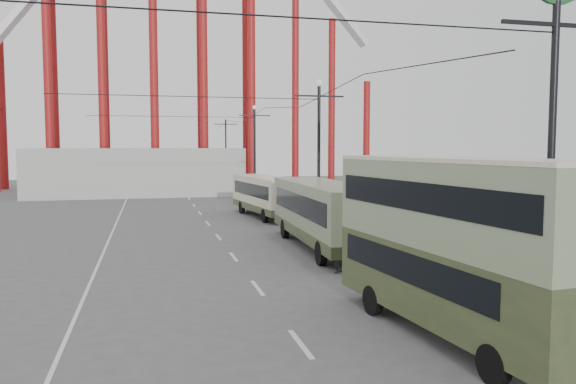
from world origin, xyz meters
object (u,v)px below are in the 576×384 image
object	(u,v)px
pedestrian	(338,253)
double_decker_bus	(454,238)
lamp_post_near	(555,42)
single_decker_green	(323,212)
single_decker_cream	(266,194)

from	to	relation	value
pedestrian	double_decker_bus	bearing A→B (deg)	52.50
lamp_post_near	pedestrian	xyz separation A→B (m)	(-2.94, 8.67, -7.04)
double_decker_bus	pedestrian	size ratio (longest dim) A/B	5.60
lamp_post_near	single_decker_green	bearing A→B (deg)	97.53
lamp_post_near	double_decker_bus	world-z (taller)	lamp_post_near
single_decker_cream	double_decker_bus	bearing A→B (deg)	-97.62
lamp_post_near	pedestrian	size ratio (longest dim) A/B	6.56
pedestrian	single_decker_green	bearing A→B (deg)	-141.55
single_decker_cream	pedestrian	distance (m)	18.89
single_decker_green	pedestrian	distance (m)	5.68
lamp_post_near	pedestrian	world-z (taller)	lamp_post_near
double_decker_bus	single_decker_cream	xyz separation A→B (m)	(0.44, 26.99, -1.05)
single_decker_green	pedestrian	size ratio (longest dim) A/B	7.19
double_decker_bus	lamp_post_near	bearing A→B (deg)	-17.84
single_decker_cream	pedestrian	xyz separation A→B (m)	(-0.87, -18.85, -0.85)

